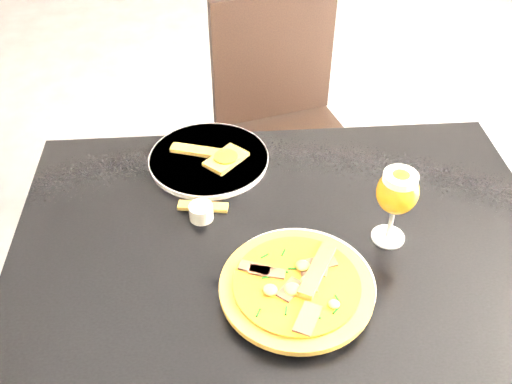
{
  "coord_description": "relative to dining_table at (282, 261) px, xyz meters",
  "views": [
    {
      "loc": [
        -0.47,
        -1.19,
        1.66
      ],
      "look_at": [
        -0.37,
        -0.25,
        0.83
      ],
      "focal_mm": 40.0,
      "sensor_mm": 36.0,
      "label": 1
    }
  ],
  "objects": [
    {
      "name": "plate_second",
      "position": [
        -0.16,
        0.28,
        0.1
      ],
      "size": [
        0.36,
        0.36,
        0.02
      ],
      "primitive_type": "cylinder",
      "rotation": [
        0.0,
        0.0,
        -0.23
      ],
      "color": "white",
      "rests_on": "dining_table"
    },
    {
      "name": "plate_main",
      "position": [
        0.01,
        -0.15,
        0.1
      ],
      "size": [
        0.4,
        0.4,
        0.02
      ],
      "primitive_type": "cylinder",
      "rotation": [
        0.0,
        0.0,
        0.37
      ],
      "color": "white",
      "rests_on": "dining_table"
    },
    {
      "name": "dining_table",
      "position": [
        0.0,
        0.0,
        0.0
      ],
      "size": [
        1.22,
        0.83,
        0.75
      ],
      "rotation": [
        0.0,
        0.0,
        -0.02
      ],
      "color": "black",
      "rests_on": "ground"
    },
    {
      "name": "pizza",
      "position": [
        0.0,
        -0.17,
        0.12
      ],
      "size": [
        0.31,
        0.31,
        0.03
      ],
      "rotation": [
        0.0,
        0.0,
        0.73
      ],
      "color": "#A07226",
      "rests_on": "plate_main"
    },
    {
      "name": "chair_far",
      "position": [
        0.11,
        0.7,
        -0.13
      ],
      "size": [
        0.54,
        0.54,
        0.97
      ],
      "rotation": [
        0.0,
        0.0,
        0.24
      ],
      "color": "black",
      "rests_on": "ground"
    },
    {
      "name": "sauce_cup",
      "position": [
        -0.18,
        0.07,
        0.11
      ],
      "size": [
        0.06,
        0.06,
        0.04
      ],
      "color": "beige",
      "rests_on": "dining_table"
    },
    {
      "name": "crust_scraps",
      "position": [
        -0.14,
        0.27,
        0.11
      ],
      "size": [
        0.2,
        0.14,
        0.02
      ],
      "rotation": [
        0.0,
        0.0,
        0.1
      ],
      "color": "#A07226",
      "rests_on": "plate_second"
    },
    {
      "name": "beer_glass",
      "position": [
        0.23,
        -0.03,
        0.22
      ],
      "size": [
        0.09,
        0.09,
        0.19
      ],
      "color": "#B7BCC0",
      "rests_on": "dining_table"
    },
    {
      "name": "loose_crust",
      "position": [
        -0.18,
        0.1,
        0.09
      ],
      "size": [
        0.12,
        0.05,
        0.01
      ],
      "primitive_type": "cube",
      "rotation": [
        0.0,
        0.0,
        -0.19
      ],
      "color": "#A07226",
      "rests_on": "dining_table"
    },
    {
      "name": "ground",
      "position": [
        0.32,
        0.3,
        -0.66
      ],
      "size": [
        6.0,
        6.0,
        0.0
      ],
      "primitive_type": "plane",
      "color": "#4F5052",
      "rests_on": "ground"
    }
  ]
}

